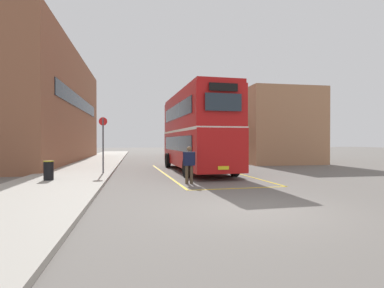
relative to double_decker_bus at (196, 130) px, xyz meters
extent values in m
plane|color=#66605B|center=(-0.41, 3.78, -2.51)|extent=(135.60, 135.60, 0.00)
cube|color=#A39E93|center=(-6.91, 6.18, -2.44)|extent=(4.00, 57.60, 0.14)
cube|color=brown|center=(-11.95, 10.32, 2.23)|extent=(6.88, 23.00, 9.49)
cube|color=#19232D|center=(-8.48, 10.32, 2.71)|extent=(0.06, 17.48, 1.10)
cube|color=#AD7A56|center=(8.12, 10.60, 0.55)|extent=(6.06, 15.09, 6.13)
cube|color=#19232D|center=(5.06, 10.60, 0.86)|extent=(0.06, 11.47, 1.10)
cylinder|color=black|center=(-1.44, 3.01, -2.01)|extent=(0.33, 1.01, 1.00)
cylinder|color=black|center=(1.11, 3.15, -2.01)|extent=(0.33, 1.01, 1.00)
cylinder|color=black|center=(-1.11, -3.15, -2.01)|extent=(0.33, 1.01, 1.00)
cylinder|color=black|center=(1.44, -3.01, -2.01)|extent=(0.33, 1.01, 1.00)
cube|color=#B71414|center=(0.00, 0.00, -1.11)|extent=(3.00, 10.06, 2.10)
cube|color=#B71414|center=(0.00, 0.00, 0.99)|extent=(2.99, 9.86, 2.10)
cube|color=#B71414|center=(0.00, 0.00, 2.14)|extent=(2.88, 9.76, 0.20)
cube|color=white|center=(0.00, 0.00, -0.06)|extent=(3.02, 9.96, 0.14)
cube|color=#232D38|center=(-1.25, -0.07, -0.81)|extent=(0.46, 8.14, 0.84)
cube|color=#232D38|center=(-1.25, -0.07, 1.09)|extent=(0.46, 8.14, 0.84)
cube|color=#232D38|center=(1.25, 0.07, -0.81)|extent=(0.46, 8.14, 0.84)
cube|color=#232D38|center=(1.25, 0.07, 1.09)|extent=(0.46, 8.14, 0.84)
cube|color=#232D38|center=(0.26, -4.98, 1.09)|extent=(1.73, 0.13, 0.80)
cube|color=black|center=(0.26, -4.98, 1.77)|extent=(1.36, 0.11, 0.36)
cube|color=#232D38|center=(-0.26, 4.98, -0.71)|extent=(1.98, 0.14, 1.00)
cube|color=yellow|center=(0.26, -4.98, -1.88)|extent=(0.52, 0.06, 0.16)
cylinder|color=black|center=(2.52, 22.45, -2.05)|extent=(0.37, 0.94, 0.92)
cylinder|color=black|center=(5.08, 22.14, -2.05)|extent=(0.37, 0.94, 0.92)
cylinder|color=black|center=(1.81, 16.57, -2.05)|extent=(0.37, 0.94, 0.92)
cylinder|color=black|center=(4.37, 16.26, -2.05)|extent=(0.37, 0.94, 0.92)
cube|color=#B71414|center=(3.44, 19.35, -0.91)|extent=(3.66, 10.11, 2.60)
cube|color=silver|center=(3.44, 19.35, 0.45)|extent=(3.46, 9.70, 0.12)
cube|color=#232D38|center=(2.19, 19.51, -0.56)|extent=(0.98, 7.85, 0.96)
cube|color=#232D38|center=(4.70, 19.20, -0.56)|extent=(0.98, 7.85, 0.96)
cube|color=#232D38|center=(4.04, 24.28, -0.61)|extent=(1.99, 0.28, 1.10)
cylinder|color=#473828|center=(-1.27, -5.32, -2.12)|extent=(0.14, 0.14, 0.78)
cylinder|color=#473828|center=(-1.47, -5.34, -2.12)|extent=(0.14, 0.14, 0.78)
cube|color=#141938|center=(-1.37, -5.33, -1.44)|extent=(0.48, 0.26, 0.59)
cylinder|color=#141938|center=(-1.14, -5.31, -1.41)|extent=(0.09, 0.09, 0.56)
cylinder|color=#141938|center=(-1.60, -5.35, -1.41)|extent=(0.09, 0.09, 0.56)
sphere|color=brown|center=(-1.37, -5.35, -1.01)|extent=(0.21, 0.21, 0.21)
cylinder|color=black|center=(-7.37, -4.09, -1.97)|extent=(0.41, 0.41, 0.80)
cylinder|color=olive|center=(-7.37, -4.09, -1.55)|extent=(0.44, 0.44, 0.04)
cylinder|color=#4C4C51|center=(-5.34, -1.46, -0.91)|extent=(0.08, 0.08, 2.93)
cylinder|color=red|center=(-5.34, -1.46, 0.38)|extent=(0.44, 0.08, 0.44)
cube|color=gold|center=(-2.03, -1.10, -2.51)|extent=(0.75, 11.93, 0.01)
cube|color=gold|center=(2.03, -0.89, -2.51)|extent=(0.75, 11.93, 0.01)
cube|color=gold|center=(0.32, -6.96, -2.51)|extent=(4.19, 0.34, 0.01)
camera|label=1|loc=(-3.61, -18.33, -0.68)|focal=28.72mm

